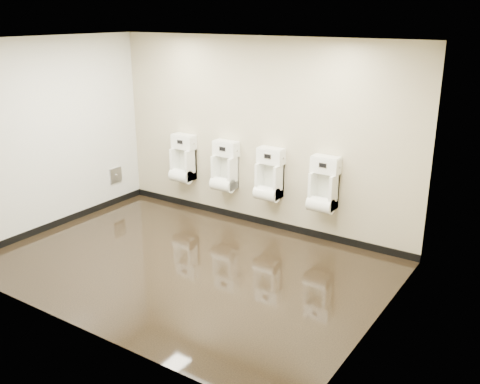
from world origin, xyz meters
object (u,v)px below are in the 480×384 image
at_px(access_panel, 116,175).
at_px(urinal_0, 183,162).
at_px(urinal_2, 269,178).
at_px(urinal_3, 323,189).
at_px(urinal_1, 225,170).

relative_size(access_panel, urinal_0, 0.33).
xyz_separation_m(access_panel, urinal_2, (2.75, 0.42, 0.30)).
bearing_deg(urinal_0, urinal_3, 0.00).
relative_size(access_panel, urinal_3, 0.33).
bearing_deg(urinal_3, access_panel, -173.45).
bearing_deg(urinal_1, access_panel, -168.02).
xyz_separation_m(urinal_1, urinal_2, (0.79, 0.00, 0.00)).
relative_size(access_panel, urinal_2, 0.33).
height_order(urinal_0, urinal_2, same).
distance_m(urinal_0, urinal_3, 2.48).
distance_m(urinal_0, urinal_2, 1.62).
distance_m(access_panel, urinal_3, 3.65).
height_order(access_panel, urinal_2, urinal_2).
relative_size(urinal_2, urinal_3, 1.00).
xyz_separation_m(access_panel, urinal_0, (1.13, 0.42, 0.30)).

